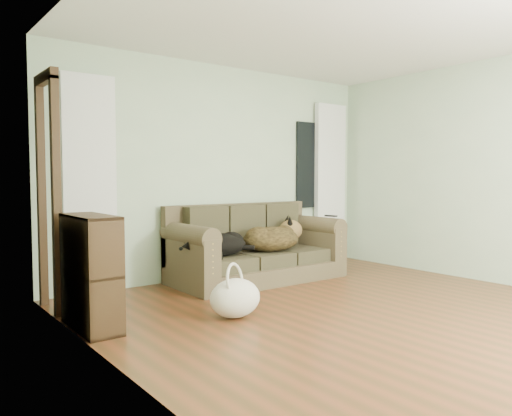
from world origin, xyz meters
TOP-DOWN VIEW (x-y plane):
  - floor at (0.00, 0.00)m, footprint 5.00×5.00m
  - ceiling at (0.00, 0.00)m, footprint 5.00×5.00m
  - wall_back at (0.00, 2.50)m, footprint 4.50×0.04m
  - wall_left at (-2.25, 0.00)m, footprint 0.04×5.00m
  - curtain_left at (-1.70, 2.42)m, footprint 0.55×0.08m
  - curtain_right at (1.80, 2.42)m, footprint 0.55×0.08m
  - window_pane at (1.45, 2.47)m, footprint 0.50×0.03m
  - door_casing at (-2.20, 2.05)m, footprint 0.07×0.60m
  - sofa at (0.14, 1.97)m, footprint 2.06×0.89m
  - dog_black_lab at (-0.46, 1.94)m, footprint 0.71×0.57m
  - dog_shepherd at (0.31, 1.89)m, footprint 0.81×0.63m
  - tv_remote at (1.21, 1.82)m, footprint 0.06×0.20m
  - tote_bag at (-0.98, 0.82)m, footprint 0.54×0.46m
  - bookshelf at (-2.09, 1.27)m, footprint 0.30×0.75m

SIDE VIEW (x-z plane):
  - floor at x=0.00m, z-range 0.00..0.00m
  - tote_bag at x=-0.98m, z-range -0.01..0.33m
  - sofa at x=0.14m, z-range 0.03..0.87m
  - dog_black_lab at x=-0.46m, z-range 0.35..0.61m
  - dog_shepherd at x=0.31m, z-range 0.33..0.65m
  - bookshelf at x=-2.09m, z-range 0.04..0.96m
  - tv_remote at x=1.21m, z-range 0.72..0.74m
  - door_casing at x=-2.20m, z-range 0.00..2.10m
  - curtain_left at x=-1.70m, z-range 0.02..2.27m
  - curtain_right at x=1.80m, z-range 0.02..2.27m
  - wall_back at x=0.00m, z-range 0.00..2.60m
  - wall_left at x=-2.25m, z-range 0.00..2.60m
  - window_pane at x=1.45m, z-range 0.80..2.00m
  - ceiling at x=0.00m, z-range 2.60..2.60m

